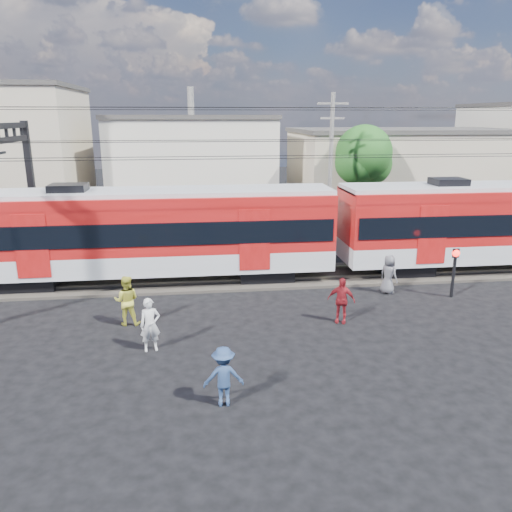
# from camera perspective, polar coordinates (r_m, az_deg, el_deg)

# --- Properties ---
(ground) EXTENTS (120.00, 120.00, 0.00)m
(ground) POSITION_cam_1_polar(r_m,az_deg,el_deg) (15.52, 0.72, -11.96)
(ground) COLOR black
(ground) RESTS_ON ground
(track_bed) EXTENTS (70.00, 3.40, 0.12)m
(track_bed) POSITION_cam_1_polar(r_m,az_deg,el_deg) (22.85, -1.94, -2.54)
(track_bed) COLOR #2D2823
(track_bed) RESTS_ON ground
(rail_near) EXTENTS (70.00, 0.12, 0.12)m
(rail_near) POSITION_cam_1_polar(r_m,az_deg,el_deg) (22.10, -1.77, -2.85)
(rail_near) COLOR #59544C
(rail_near) RESTS_ON track_bed
(rail_far) EXTENTS (70.00, 0.12, 0.12)m
(rail_far) POSITION_cam_1_polar(r_m,az_deg,el_deg) (23.52, -2.11, -1.69)
(rail_far) COLOR #59544C
(rail_far) RESTS_ON track_bed
(commuter_train) EXTENTS (50.30, 3.08, 4.17)m
(commuter_train) POSITION_cam_1_polar(r_m,az_deg,el_deg) (22.23, -11.62, 2.89)
(commuter_train) COLOR black
(commuter_train) RESTS_ON ground
(catenary) EXTENTS (70.00, 9.30, 7.52)m
(catenary) POSITION_cam_1_polar(r_m,az_deg,el_deg) (22.77, -24.61, 9.08)
(catenary) COLOR black
(catenary) RESTS_ON ground
(building_midwest) EXTENTS (12.24, 12.24, 7.30)m
(building_midwest) POSITION_cam_1_polar(r_m,az_deg,el_deg) (40.78, -7.24, 10.57)
(building_midwest) COLOR beige
(building_midwest) RESTS_ON ground
(building_mideast) EXTENTS (16.32, 10.20, 6.30)m
(building_mideast) POSITION_cam_1_polar(r_m,az_deg,el_deg) (41.03, 16.06, 9.42)
(building_mideast) COLOR tan
(building_mideast) RESTS_ON ground
(utility_pole_mid) EXTENTS (1.80, 0.24, 8.50)m
(utility_pole_mid) POSITION_cam_1_polar(r_m,az_deg,el_deg) (29.80, 8.51, 10.38)
(utility_pole_mid) COLOR slate
(utility_pole_mid) RESTS_ON ground
(tree_near) EXTENTS (3.82, 3.64, 6.72)m
(tree_near) POSITION_cam_1_polar(r_m,az_deg,el_deg) (33.68, 12.45, 11.00)
(tree_near) COLOR #382619
(tree_near) RESTS_ON ground
(pedestrian_a) EXTENTS (0.71, 0.54, 1.74)m
(pedestrian_a) POSITION_cam_1_polar(r_m,az_deg,el_deg) (16.19, -12.01, -7.71)
(pedestrian_a) COLOR beige
(pedestrian_a) RESTS_ON ground
(pedestrian_b) EXTENTS (0.92, 0.74, 1.81)m
(pedestrian_b) POSITION_cam_1_polar(r_m,az_deg,el_deg) (18.31, -14.57, -4.94)
(pedestrian_b) COLOR gold
(pedestrian_b) RESTS_ON ground
(pedestrian_c) EXTENTS (1.05, 0.62, 1.61)m
(pedestrian_c) POSITION_cam_1_polar(r_m,az_deg,el_deg) (13.10, -3.73, -13.57)
(pedestrian_c) COLOR navy
(pedestrian_c) RESTS_ON ground
(pedestrian_d) EXTENTS (1.07, 0.77, 1.68)m
(pedestrian_d) POSITION_cam_1_polar(r_m,az_deg,el_deg) (18.20, 9.71, -5.00)
(pedestrian_d) COLOR maroon
(pedestrian_d) RESTS_ON ground
(pedestrian_e) EXTENTS (0.88, 0.96, 1.65)m
(pedestrian_e) POSITION_cam_1_polar(r_m,az_deg,el_deg) (21.59, 14.92, -2.05)
(pedestrian_e) COLOR #515156
(pedestrian_e) RESTS_ON ground
(crossing_signal) EXTENTS (0.30, 0.30, 2.07)m
(crossing_signal) POSITION_cam_1_polar(r_m,az_deg,el_deg) (21.76, 21.76, -0.83)
(crossing_signal) COLOR black
(crossing_signal) RESTS_ON ground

